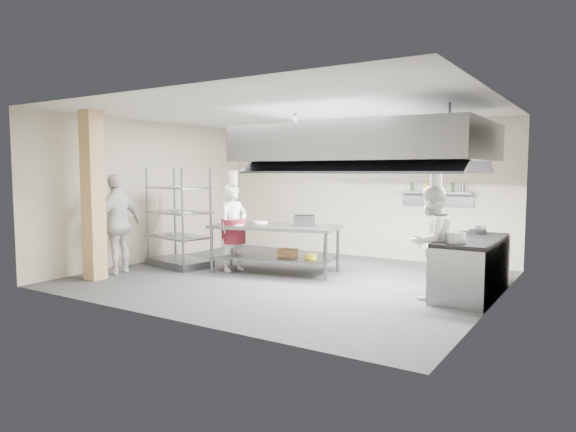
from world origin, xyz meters
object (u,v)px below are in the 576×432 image
Objects in this scene: island at (275,249)px; chef_line at (431,242)px; cooking_range at (471,268)px; griddle at (304,221)px; pass_rack at (179,218)px; stockpot at (454,238)px; chef_head at (234,228)px; chef_plating at (118,224)px.

chef_line reaches higher than island.
griddle is (-3.06, 0.03, 0.59)m from cooking_range.
griddle is at bearing -81.95° from chef_line.
pass_rack is 5.52m from stockpot.
island is at bearing -56.79° from chef_head.
chef_line reaches higher than stockpot.
island is at bearing -76.48° from chef_line.
cooking_range is at bearing 159.31° from chef_line.
chef_line is (5.13, 0.13, -0.14)m from pass_rack.
pass_rack reaches higher than griddle.
island is 1.21× the size of cooking_range.
griddle is at bearing 113.57° from chef_plating.
chef_plating is at bearing -177.67° from griddle.
cooking_range is (5.61, 0.67, -0.58)m from pass_rack.
chef_head is at bearing -173.02° from island.
stockpot reaches higher than cooking_range.
pass_rack is at bearing 179.15° from stockpot.
pass_rack is 1.19× the size of chef_head.
chef_plating is (-6.07, -1.80, 0.53)m from cooking_range.
stockpot is (4.30, -0.33, 0.14)m from chef_head.
chef_head is at bearing 175.59° from stockpot.
cooking_range is 1.16× the size of chef_line.
chef_plating is 4.77× the size of griddle.
chef_line reaches higher than griddle.
chef_head reaches higher than island.
pass_rack reaches higher than chef_plating.
stockpot is (-0.08, -0.76, 0.56)m from cooking_range.
cooking_range is 0.85m from chef_line.
pass_rack is at bearing -173.15° from cooking_range.
island is 2.14m from pass_rack.
island is 3.01m from chef_plating.
griddle is (-2.58, 0.58, 0.15)m from chef_line.
island is 3.17m from chef_line.
island is 1.22× the size of pass_rack.
chef_line reaches higher than cooking_range.
chef_plating reaches higher than griddle.
pass_rack reaches higher than chef_line.
pass_rack is (-2.00, -0.52, 0.54)m from island.
cooking_range is at bearing -10.01° from island.
pass_rack is 8.62× the size of stockpot.
chef_head reaches higher than griddle.
pass_rack reaches higher than chef_head.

